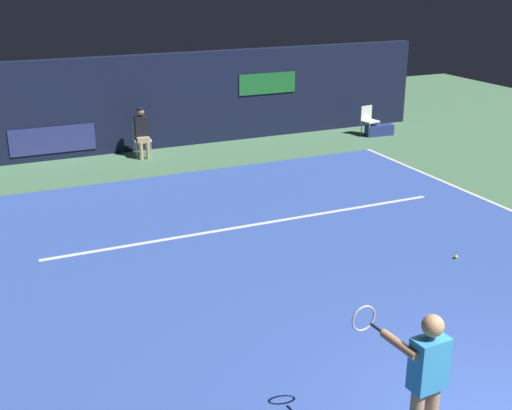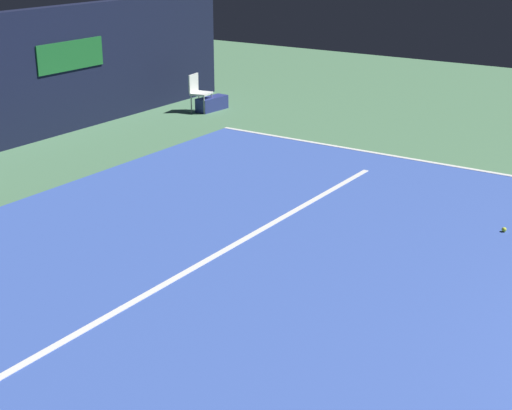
{
  "view_description": "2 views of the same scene",
  "coord_description": "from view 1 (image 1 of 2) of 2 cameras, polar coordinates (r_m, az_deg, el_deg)",
  "views": [
    {
      "loc": [
        -5.0,
        -4.02,
        4.85
      ],
      "look_at": [
        -0.69,
        5.52,
        1.06
      ],
      "focal_mm": 46.53,
      "sensor_mm": 36.0,
      "label": 1
    },
    {
      "loc": [
        -7.79,
        1.56,
        4.09
      ],
      "look_at": [
        -0.38,
        6.49,
        0.85
      ],
      "focal_mm": 53.53,
      "sensor_mm": 36.0,
      "label": 2
    }
  ],
  "objects": [
    {
      "name": "ground_plane",
      "position": [
        11.41,
        4.22,
        -5.32
      ],
      "size": [
        32.58,
        32.58,
        0.0
      ],
      "primitive_type": "plane",
      "color": "#4C7A56"
    },
    {
      "name": "court_surface",
      "position": [
        11.41,
        4.22,
        -5.29
      ],
      "size": [
        10.58,
        12.04,
        0.01
      ],
      "primitive_type": "cube",
      "color": "#3856B2",
      "rests_on": "ground"
    },
    {
      "name": "line_service",
      "position": [
        13.14,
        -0.14,
        -1.71
      ],
      "size": [
        8.25,
        0.1,
        0.01
      ],
      "primitive_type": "cube",
      "color": "white",
      "rests_on": "court_surface"
    },
    {
      "name": "back_wall",
      "position": [
        18.78,
        -8.54,
        8.77
      ],
      "size": [
        16.57,
        0.33,
        2.6
      ],
      "color": "#141933",
      "rests_on": "ground"
    },
    {
      "name": "tennis_player",
      "position": [
        6.98,
        14.31,
        -14.41
      ],
      "size": [
        0.67,
        0.93,
        1.73
      ],
      "color": "tan",
      "rests_on": "ground"
    },
    {
      "name": "line_judge_on_chair",
      "position": [
        17.98,
        -9.78,
        6.21
      ],
      "size": [
        0.48,
        0.56,
        1.32
      ],
      "color": "white",
      "rests_on": "ground"
    },
    {
      "name": "courtside_chair_near",
      "position": [
        20.42,
        9.67,
        7.32
      ],
      "size": [
        0.5,
        0.48,
        0.88
      ],
      "color": "white",
      "rests_on": "ground"
    },
    {
      "name": "tennis_ball",
      "position": [
        12.16,
        16.8,
        -4.29
      ],
      "size": [
        0.07,
        0.07,
        0.07
      ],
      "primitive_type": "sphere",
      "color": "#CCE033",
      "rests_on": "court_surface"
    },
    {
      "name": "equipment_bag",
      "position": [
        20.51,
        10.55,
        6.34
      ],
      "size": [
        0.86,
        0.39,
        0.32
      ],
      "primitive_type": "cube",
      "rotation": [
        0.0,
        0.0,
        -0.08
      ],
      "color": "navy",
      "rests_on": "ground"
    }
  ]
}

